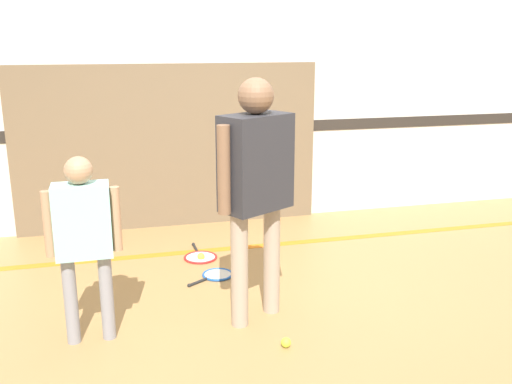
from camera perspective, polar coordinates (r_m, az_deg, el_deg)
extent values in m
plane|color=#A87F4C|center=(4.25, 1.31, -12.24)|extent=(16.00, 16.00, 0.00)
cube|color=silver|center=(6.08, -4.67, 11.68)|extent=(16.00, 0.06, 3.20)
cube|color=#2D2823|center=(6.11, -4.51, 6.27)|extent=(16.00, 0.01, 0.12)
cube|color=#756047|center=(6.05, -8.63, 4.46)|extent=(3.17, 0.05, 1.71)
cube|color=orange|center=(5.52, -2.68, -5.65)|extent=(14.40, 0.10, 0.01)
cylinder|color=tan|center=(3.96, -1.66, -7.84)|extent=(0.12, 0.12, 0.82)
cylinder|color=tan|center=(4.16, 1.58, -6.70)|extent=(0.12, 0.12, 0.82)
cube|color=#2D2D33|center=(3.84, 0.00, 2.96)|extent=(0.55, 0.46, 0.65)
sphere|color=brown|center=(3.77, 0.00, 9.59)|extent=(0.24, 0.24, 0.24)
cylinder|color=brown|center=(3.66, -3.23, 2.20)|extent=(0.09, 0.09, 0.58)
cylinder|color=brown|center=(4.03, 2.93, 3.41)|extent=(0.09, 0.09, 0.58)
cylinder|color=gray|center=(3.97, -18.03, -10.28)|extent=(0.09, 0.09, 0.60)
cylinder|color=gray|center=(3.96, -14.69, -10.08)|extent=(0.09, 0.09, 0.60)
cube|color=#99D8D1|center=(3.77, -16.96, -2.75)|extent=(0.35, 0.20, 0.48)
sphere|color=tan|center=(3.69, -17.34, 2.08)|extent=(0.18, 0.18, 0.18)
cylinder|color=tan|center=(3.79, -20.07, -3.03)|extent=(0.06, 0.06, 0.43)
cylinder|color=tan|center=(3.77, -13.82, -2.63)|extent=(0.06, 0.06, 0.43)
torus|color=red|center=(5.30, -5.57, -6.52)|extent=(0.32, 0.32, 0.02)
cylinder|color=silver|center=(5.30, -5.57, -6.52)|extent=(0.26, 0.26, 0.01)
cylinder|color=black|center=(5.53, -6.08, -5.60)|extent=(0.03, 0.22, 0.02)
sphere|color=black|center=(5.63, -6.29, -5.23)|extent=(0.03, 0.03, 0.03)
torus|color=blue|center=(4.92, -3.85, -8.23)|extent=(0.37, 0.37, 0.02)
cylinder|color=silver|center=(4.92, -3.85, -8.23)|extent=(0.23, 0.23, 0.01)
cylinder|color=black|center=(4.79, -5.81, -8.95)|extent=(0.17, 0.12, 0.02)
sphere|color=black|center=(4.73, -6.69, -9.27)|extent=(0.03, 0.03, 0.03)
sphere|color=#CCE038|center=(3.85, 3.02, -14.80)|extent=(0.07, 0.07, 0.07)
sphere|color=#CCE038|center=(5.26, -5.52, -6.42)|extent=(0.07, 0.07, 0.07)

